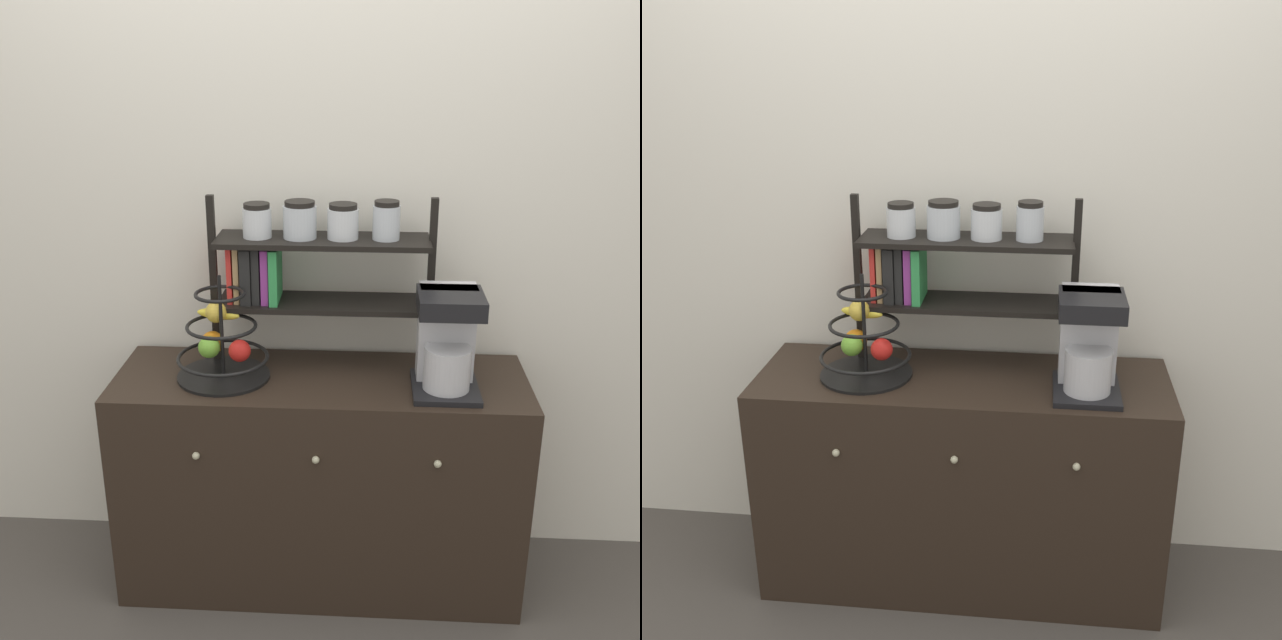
# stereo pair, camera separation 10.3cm
# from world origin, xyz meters

# --- Properties ---
(ground_plane) EXTENTS (12.00, 12.00, 0.00)m
(ground_plane) POSITION_xyz_m (0.00, 0.00, 0.00)
(ground_plane) COLOR #47423D
(wall_back) EXTENTS (7.00, 0.05, 2.60)m
(wall_back) POSITION_xyz_m (0.00, 0.50, 1.30)
(wall_back) COLOR silver
(wall_back) RESTS_ON ground_plane
(sideboard) EXTENTS (1.36, 0.47, 0.78)m
(sideboard) POSITION_xyz_m (0.00, 0.23, 0.39)
(sideboard) COLOR black
(sideboard) RESTS_ON ground_plane
(coffee_maker) EXTENTS (0.21, 0.24, 0.33)m
(coffee_maker) POSITION_xyz_m (0.40, 0.18, 0.95)
(coffee_maker) COLOR black
(coffee_maker) RESTS_ON sideboard
(fruit_stand) EXTENTS (0.31, 0.31, 0.35)m
(fruit_stand) POSITION_xyz_m (-0.32, 0.22, 0.90)
(fruit_stand) COLOR black
(fruit_stand) RESTS_ON sideboard
(shelf_hutch) EXTENTS (0.74, 0.20, 0.58)m
(shelf_hutch) POSITION_xyz_m (-0.07, 0.34, 1.16)
(shelf_hutch) COLOR black
(shelf_hutch) RESTS_ON sideboard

